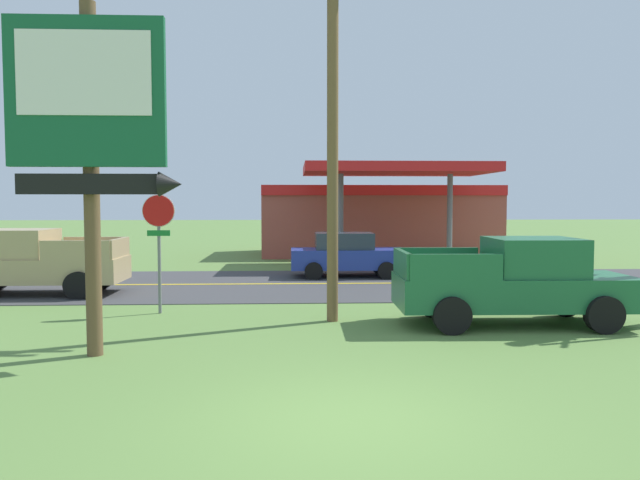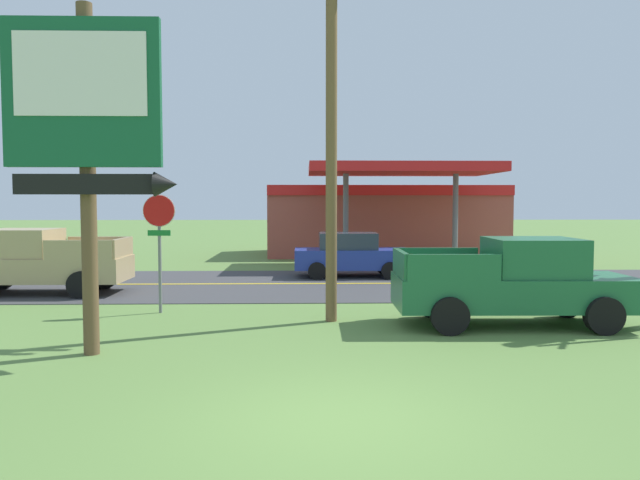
{
  "view_description": "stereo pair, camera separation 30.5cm",
  "coord_description": "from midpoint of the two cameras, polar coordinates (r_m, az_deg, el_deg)",
  "views": [
    {
      "loc": [
        -0.7,
        -7.61,
        2.75
      ],
      "look_at": [
        0.0,
        8.0,
        1.8
      ],
      "focal_mm": 34.59,
      "sensor_mm": 36.0,
      "label": 1
    },
    {
      "loc": [
        -0.39,
        -7.62,
        2.75
      ],
      "look_at": [
        0.0,
        8.0,
        1.8
      ],
      "focal_mm": 34.59,
      "sensor_mm": 36.0,
      "label": 2
    }
  ],
  "objects": [
    {
      "name": "gas_station",
      "position": [
        32.7,
        5.09,
        2.06
      ],
      "size": [
        12.0,
        11.5,
        4.4
      ],
      "color": "#A84C42",
      "rests_on": "ground"
    },
    {
      "name": "road_asphalt",
      "position": [
        20.8,
        -1.04,
        -4.09
      ],
      "size": [
        140.0,
        8.0,
        0.02
      ],
      "primitive_type": "cube",
      "color": "#3D3D3F",
      "rests_on": "ground"
    },
    {
      "name": "stop_sign",
      "position": [
        15.73,
        -15.23,
        0.72
      ],
      "size": [
        0.8,
        0.08,
        2.95
      ],
      "color": "slate",
      "rests_on": "ground"
    },
    {
      "name": "road_centre_line",
      "position": [
        20.8,
        -1.04,
        -4.05
      ],
      "size": [
        126.0,
        0.2,
        0.01
      ],
      "primitive_type": "cube",
      "color": "gold",
      "rests_on": "road_asphalt"
    },
    {
      "name": "pickup_tan_on_road",
      "position": [
        20.3,
        -25.47,
        -1.91
      ],
      "size": [
        5.2,
        2.24,
        1.96
      ],
      "color": "tan",
      "rests_on": "ground"
    },
    {
      "name": "car_blue_near_lane",
      "position": [
        22.77,
        2.13,
        -1.35
      ],
      "size": [
        4.2,
        2.0,
        1.64
      ],
      "color": "#233893",
      "rests_on": "ground"
    },
    {
      "name": "motel_sign",
      "position": [
        11.68,
        -21.15,
        10.03
      ],
      "size": [
        2.99,
        0.54,
        6.26
      ],
      "color": "brown",
      "rests_on": "ground"
    },
    {
      "name": "pickup_green_parked_on_lawn",
      "position": [
        14.5,
        17.08,
        -3.76
      ],
      "size": [
        5.23,
        2.31,
        1.96
      ],
      "color": "#1E6038",
      "rests_on": "ground"
    },
    {
      "name": "utility_pole",
      "position": [
        14.31,
        0.56,
        11.17
      ],
      "size": [
        1.81,
        0.26,
        8.76
      ],
      "color": "brown",
      "rests_on": "ground"
    },
    {
      "name": "ground_plane",
      "position": [
        8.12,
        1.51,
        -16.34
      ],
      "size": [
        180.0,
        180.0,
        0.0
      ],
      "primitive_type": "plane",
      "color": "#5B7F3D"
    }
  ]
}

